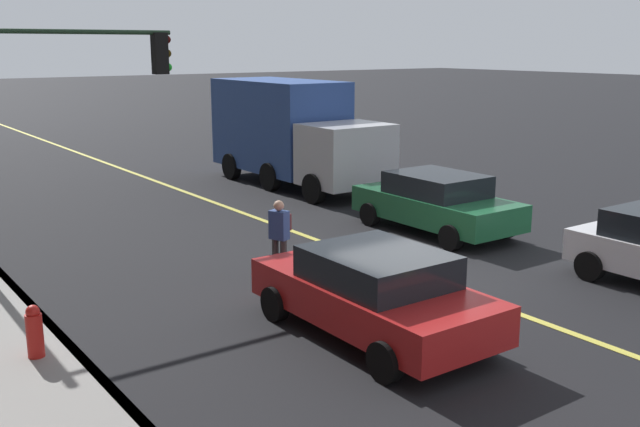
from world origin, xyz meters
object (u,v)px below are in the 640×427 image
at_px(car_red, 374,291).
at_px(truck_blue, 291,131).
at_px(car_green, 436,202).
at_px(fire_hydrant, 35,336).
at_px(traffic_light_mast, 56,95).
at_px(pedestrian_with_backpack, 280,233).

bearing_deg(car_red, truck_blue, -27.80).
xyz_separation_m(car_green, fire_hydrant, (-2.33, 10.30, -0.30)).
bearing_deg(car_green, truck_blue, -4.77).
xyz_separation_m(car_green, traffic_light_mast, (2.69, 8.31, 2.80)).
bearing_deg(truck_blue, fire_hydrant, 131.87).
xyz_separation_m(car_red, pedestrian_with_backpack, (3.50, -0.46, 0.16)).
distance_m(car_green, truck_blue, 7.57).
bearing_deg(fire_hydrant, traffic_light_mast, -21.70).
bearing_deg(pedestrian_with_backpack, traffic_light_mast, 42.74).
height_order(car_green, truck_blue, truck_blue).
height_order(truck_blue, traffic_light_mast, traffic_light_mast).
bearing_deg(truck_blue, car_green, 175.23).
distance_m(pedestrian_with_backpack, fire_hydrant, 5.44).
height_order(car_red, truck_blue, truck_blue).
distance_m(car_red, fire_hydrant, 5.13).
distance_m(pedestrian_with_backpack, traffic_light_mast, 5.42).
height_order(pedestrian_with_backpack, traffic_light_mast, traffic_light_mast).
distance_m(car_green, traffic_light_mast, 9.17).
bearing_deg(pedestrian_with_backpack, car_red, 172.50).
height_order(car_green, fire_hydrant, car_green).
xyz_separation_m(pedestrian_with_backpack, traffic_light_mast, (3.47, 3.20, 2.67)).
bearing_deg(traffic_light_mast, truck_blue, -61.86).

